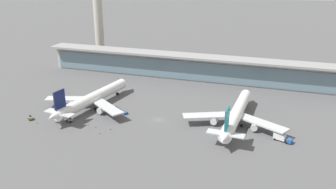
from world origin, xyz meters
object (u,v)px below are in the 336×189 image
(airliner_left_stand, at_px, (92,99))
(control_tower, at_px, (98,6))
(airliner_centre_stand, at_px, (236,114))
(service_truck_near_nose_olive, at_px, (31,118))
(safety_cone_echo, at_px, (37,122))
(service_truck_by_tail_blue, at_px, (122,112))
(safety_cone_delta, at_px, (88,124))
(service_truck_under_wing_grey, at_px, (70,120))
(safety_cone_alpha, at_px, (110,129))
(service_truck_mid_apron_blue, at_px, (282,137))
(safety_cone_bravo, at_px, (100,133))
(safety_cone_charlie, at_px, (96,127))

(airliner_left_stand, relative_size, control_tower, 0.85)
(airliner_centre_stand, distance_m, service_truck_near_nose_olive, 91.54)
(safety_cone_echo, bearing_deg, service_truck_by_tail_blue, 35.14)
(service_truck_by_tail_blue, relative_size, safety_cone_delta, 9.90)
(service_truck_under_wing_grey, xyz_separation_m, safety_cone_alpha, (20.89, -1.67, -0.56))
(control_tower, distance_m, safety_cone_echo, 123.11)
(airliner_left_stand, height_order, service_truck_mid_apron_blue, airliner_left_stand)
(safety_cone_bravo, bearing_deg, safety_cone_delta, 146.40)
(airliner_centre_stand, height_order, safety_cone_alpha, airliner_centre_stand)
(airliner_left_stand, xyz_separation_m, safety_cone_alpha, (19.14, -18.88, -4.62))
(control_tower, bearing_deg, safety_cone_echo, -75.44)
(service_truck_near_nose_olive, distance_m, service_truck_under_wing_grey, 18.18)
(airliner_left_stand, relative_size, service_truck_near_nose_olive, 17.76)
(airliner_left_stand, bearing_deg, safety_cone_echo, -121.94)
(safety_cone_delta, bearing_deg, service_truck_by_tail_blue, 61.52)
(safety_cone_bravo, bearing_deg, control_tower, 117.90)
(service_truck_by_tail_blue, distance_m, safety_cone_alpha, 17.80)
(safety_cone_alpha, xyz_separation_m, safety_cone_charlie, (-6.98, 0.08, 0.00))
(safety_cone_echo, bearing_deg, safety_cone_alpha, 7.06)
(service_truck_under_wing_grey, height_order, safety_cone_charlie, service_truck_under_wing_grey)
(service_truck_under_wing_grey, relative_size, safety_cone_echo, 4.23)
(airliner_left_stand, bearing_deg, safety_cone_delta, -66.62)
(service_truck_under_wing_grey, xyz_separation_m, service_truck_by_tail_blue, (18.30, 15.93, -0.07))
(service_truck_mid_apron_blue, relative_size, safety_cone_echo, 10.91)
(safety_cone_bravo, bearing_deg, service_truck_under_wing_grey, 160.70)
(airliner_left_stand, xyz_separation_m, safety_cone_delta, (7.65, -17.69, -4.62))
(safety_cone_charlie, bearing_deg, airliner_centre_stand, 20.76)
(safety_cone_delta, bearing_deg, safety_cone_bravo, -33.60)
(control_tower, relative_size, safety_cone_charlie, 98.11)
(service_truck_mid_apron_blue, bearing_deg, safety_cone_alpha, -170.28)
(airliner_centre_stand, height_order, safety_cone_bravo, airliner_centre_stand)
(safety_cone_alpha, bearing_deg, service_truck_near_nose_olive, -177.13)
(service_truck_near_nose_olive, xyz_separation_m, safety_cone_delta, (27.21, 3.13, -0.56))
(service_truck_by_tail_blue, relative_size, control_tower, 0.10)
(service_truck_by_tail_blue, distance_m, safety_cone_delta, 18.68)
(control_tower, bearing_deg, service_truck_by_tail_blue, -56.66)
(airliner_left_stand, distance_m, safety_cone_alpha, 27.28)
(service_truck_mid_apron_blue, bearing_deg, airliner_centre_stand, 153.40)
(service_truck_under_wing_grey, height_order, safety_cone_bravo, service_truck_under_wing_grey)
(safety_cone_alpha, bearing_deg, service_truck_mid_apron_blue, 9.72)
(airliner_centre_stand, bearing_deg, safety_cone_bravo, -153.25)
(airliner_centre_stand, distance_m, safety_cone_bravo, 58.65)
(service_truck_under_wing_grey, xyz_separation_m, control_tower, (-42.11, 107.77, 36.63))
(safety_cone_delta, height_order, safety_cone_echo, same)
(safety_cone_charlie, bearing_deg, control_tower, 117.13)
(service_truck_under_wing_grey, bearing_deg, service_truck_near_nose_olive, -168.55)
(service_truck_near_nose_olive, height_order, safety_cone_bravo, service_truck_near_nose_olive)
(control_tower, xyz_separation_m, safety_cone_charlie, (56.02, -109.35, -37.18))
(service_truck_mid_apron_blue, xyz_separation_m, safety_cone_bravo, (-71.62, -16.59, -1.37))
(service_truck_near_nose_olive, height_order, service_truck_mid_apron_blue, service_truck_mid_apron_blue)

